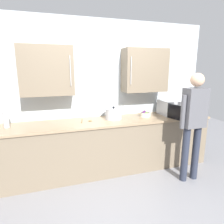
{
  "coord_description": "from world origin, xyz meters",
  "views": [
    {
      "loc": [
        -0.8,
        -2.29,
        1.77
      ],
      "look_at": [
        0.15,
        0.71,
        1.06
      ],
      "focal_mm": 31.15,
      "sensor_mm": 36.0,
      "label": 1
    }
  ],
  "objects_px": {
    "stock_pot": "(113,114)",
    "thermos_flask": "(6,119)",
    "fruit_bowl": "(145,114)",
    "person_figure": "(193,118)",
    "wooden_spoon": "(86,121)",
    "microwave_oven": "(173,107)"
  },
  "relations": [
    {
      "from": "thermos_flask",
      "to": "fruit_bowl",
      "type": "height_order",
      "value": "thermos_flask"
    },
    {
      "from": "microwave_oven",
      "to": "thermos_flask",
      "type": "xyz_separation_m",
      "value": [
        -2.84,
        0.02,
        -0.0
      ]
    },
    {
      "from": "fruit_bowl",
      "to": "person_figure",
      "type": "height_order",
      "value": "person_figure"
    },
    {
      "from": "thermos_flask",
      "to": "fruit_bowl",
      "type": "distance_m",
      "value": 2.28
    },
    {
      "from": "thermos_flask",
      "to": "stock_pot",
      "type": "relative_size",
      "value": 0.69
    },
    {
      "from": "microwave_oven",
      "to": "stock_pot",
      "type": "height_order",
      "value": "microwave_oven"
    },
    {
      "from": "wooden_spoon",
      "to": "microwave_oven",
      "type": "bearing_deg",
      "value": -0.28
    },
    {
      "from": "wooden_spoon",
      "to": "person_figure",
      "type": "height_order",
      "value": "person_figure"
    },
    {
      "from": "stock_pot",
      "to": "fruit_bowl",
      "type": "relative_size",
      "value": 1.91
    },
    {
      "from": "fruit_bowl",
      "to": "microwave_oven",
      "type": "bearing_deg",
      "value": -2.76
    },
    {
      "from": "microwave_oven",
      "to": "fruit_bowl",
      "type": "bearing_deg",
      "value": 177.24
    },
    {
      "from": "wooden_spoon",
      "to": "stock_pot",
      "type": "height_order",
      "value": "stock_pot"
    },
    {
      "from": "wooden_spoon",
      "to": "fruit_bowl",
      "type": "relative_size",
      "value": 1.05
    },
    {
      "from": "wooden_spoon",
      "to": "person_figure",
      "type": "relative_size",
      "value": 0.12
    },
    {
      "from": "person_figure",
      "to": "stock_pot",
      "type": "bearing_deg",
      "value": 144.21
    },
    {
      "from": "person_figure",
      "to": "fruit_bowl",
      "type": "bearing_deg",
      "value": 119.68
    },
    {
      "from": "stock_pot",
      "to": "thermos_flask",
      "type": "bearing_deg",
      "value": -179.8
    },
    {
      "from": "microwave_oven",
      "to": "person_figure",
      "type": "xyz_separation_m",
      "value": [
        -0.14,
        -0.72,
        -0.02
      ]
    },
    {
      "from": "thermos_flask",
      "to": "microwave_oven",
      "type": "bearing_deg",
      "value": -0.35
    },
    {
      "from": "stock_pot",
      "to": "microwave_oven",
      "type": "bearing_deg",
      "value": -1.13
    },
    {
      "from": "stock_pot",
      "to": "fruit_bowl",
      "type": "distance_m",
      "value": 0.61
    },
    {
      "from": "wooden_spoon",
      "to": "person_figure",
      "type": "xyz_separation_m",
      "value": [
        1.52,
        -0.73,
        0.1
      ]
    }
  ]
}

